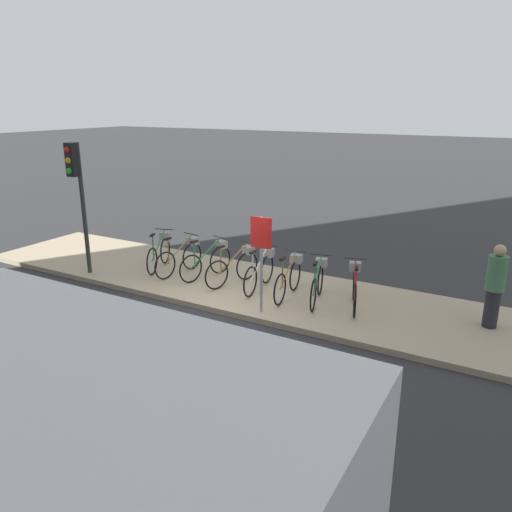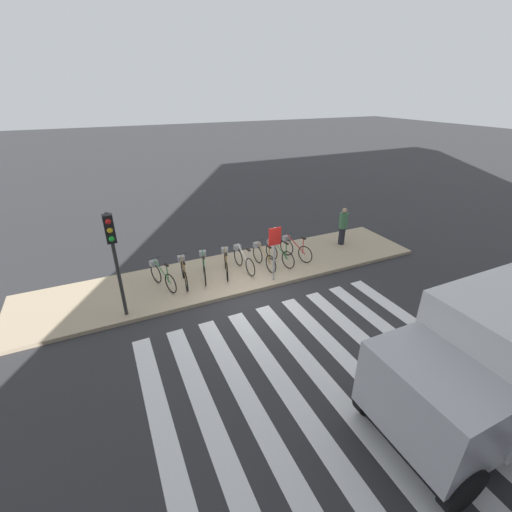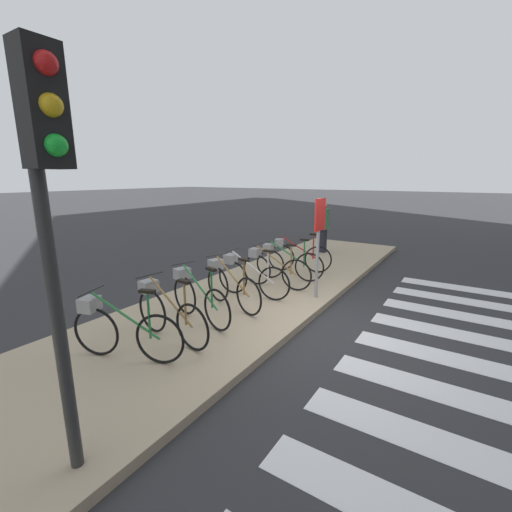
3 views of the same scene
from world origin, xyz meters
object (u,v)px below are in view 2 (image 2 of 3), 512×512
at_px(parked_bicycle_0, 161,275).
at_px(sign_post, 274,245).
at_px(traffic_light, 113,245).
at_px(parked_bicycle_4, 243,258).
at_px(truck, 507,354).
at_px(parked_bicycle_3, 226,262).
at_px(parked_bicycle_6, 278,252).
at_px(parked_bicycle_2, 204,266).
at_px(parked_bicycle_5, 263,256).
at_px(parked_bicycle_1, 184,271).
at_px(pedestrian, 343,226).
at_px(parked_bicycle_7, 294,248).

bearing_deg(parked_bicycle_0, sign_post, -18.73).
xyz_separation_m(traffic_light, sign_post, (4.80, 0.06, -0.93)).
bearing_deg(parked_bicycle_4, traffic_light, -163.63).
xyz_separation_m(parked_bicycle_4, truck, (2.21, -7.62, 0.96)).
xyz_separation_m(parked_bicycle_0, parked_bicycle_3, (2.23, -0.05, 0.00)).
relative_size(parked_bicycle_6, traffic_light, 0.50).
distance_m(parked_bicycle_2, truck, 8.55).
relative_size(parked_bicycle_3, sign_post, 0.79).
relative_size(parked_bicycle_5, traffic_light, 0.51).
relative_size(parked_bicycle_4, parked_bicycle_5, 1.00).
xyz_separation_m(parked_bicycle_1, pedestrian, (6.80, 0.37, 0.39)).
height_order(parked_bicycle_3, pedestrian, pedestrian).
height_order(parked_bicycle_5, parked_bicycle_7, same).
bearing_deg(parked_bicycle_2, traffic_light, -154.89).
height_order(parked_bicycle_7, traffic_light, traffic_light).
height_order(parked_bicycle_4, parked_bicycle_5, same).
xyz_separation_m(parked_bicycle_1, parked_bicycle_4, (2.16, 0.04, 0.00)).
bearing_deg(parked_bicycle_5, parked_bicycle_3, 176.61).
xyz_separation_m(parked_bicycle_1, traffic_light, (-1.99, -1.18, 1.81)).
relative_size(parked_bicycle_1, parked_bicycle_6, 1.02).
xyz_separation_m(parked_bicycle_0, traffic_light, (-1.27, -1.25, 1.81)).
bearing_deg(traffic_light, parked_bicycle_3, 18.94).
distance_m(parked_bicycle_0, parked_bicycle_4, 2.88).
bearing_deg(sign_post, parked_bicycle_7, 38.70).
distance_m(truck, sign_post, 6.64).
relative_size(parked_bicycle_1, parked_bicycle_5, 1.00).
relative_size(truck, traffic_light, 1.61).
bearing_deg(parked_bicycle_7, parked_bicycle_1, -179.10).
bearing_deg(parked_bicycle_4, sign_post, -60.91).
bearing_deg(parked_bicycle_4, parked_bicycle_7, 0.85).
relative_size(parked_bicycle_4, parked_bicycle_7, 1.05).
relative_size(parked_bicycle_7, traffic_light, 0.48).
relative_size(parked_bicycle_1, traffic_light, 0.51).
distance_m(parked_bicycle_0, pedestrian, 7.54).
xyz_separation_m(parked_bicycle_3, parked_bicycle_6, (2.04, -0.06, 0.00)).
height_order(parked_bicycle_0, parked_bicycle_3, same).
bearing_deg(parked_bicycle_7, parked_bicycle_4, -179.15).
distance_m(parked_bicycle_4, parked_bicycle_5, 0.76).
bearing_deg(parked_bicycle_2, parked_bicycle_3, -5.48).
height_order(parked_bicycle_4, parked_bicycle_6, same).
distance_m(parked_bicycle_0, sign_post, 3.83).
bearing_deg(parked_bicycle_7, pedestrian, 6.83).
height_order(parked_bicycle_4, parked_bicycle_7, same).
xyz_separation_m(parked_bicycle_3, pedestrian, (5.29, 0.35, 0.39)).
height_order(truck, sign_post, truck).
xyz_separation_m(parked_bicycle_4, pedestrian, (4.64, 0.33, 0.39)).
height_order(parked_bicycle_1, parked_bicycle_2, same).
distance_m(parked_bicycle_2, parked_bicycle_4, 1.43).
bearing_deg(pedestrian, parked_bicycle_0, -177.73).
bearing_deg(parked_bicycle_6, traffic_light, -168.38).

